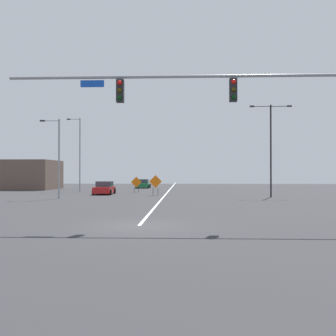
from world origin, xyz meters
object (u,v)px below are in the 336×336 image
Objects in this scene: car_green_far at (143,184)px; construction_sign_left_shoulder at (155,182)px; street_lamp_mid_right at (271,143)px; traffic_signal_assembly at (230,103)px; car_red_distant at (104,188)px; construction_sign_right_lane at (136,183)px; street_lamp_far_right at (79,152)px; street_lamp_near_left at (57,154)px.

construction_sign_left_shoulder is at bearing -80.36° from car_green_far.
street_lamp_mid_right is 2.35× the size of car_green_far.
traffic_signal_assembly reaches higher than construction_sign_left_shoulder.
car_red_distant is (-11.09, 26.11, -4.91)m from traffic_signal_assembly.
traffic_signal_assembly is at bearing -106.90° from street_lamp_mid_right.
car_red_distant is (-5.92, 1.96, -0.72)m from construction_sign_left_shoulder.
construction_sign_right_lane is 0.42× the size of car_red_distant.
construction_sign_right_lane is 0.50× the size of car_green_far.
traffic_signal_assembly reaches higher than construction_sign_right_lane.
street_lamp_far_right is 4.33× the size of construction_sign_left_shoulder.
car_red_distant is 18.34m from car_green_far.
street_lamp_near_left reaches higher than car_green_far.
car_red_distant is (-3.00, -5.08, -0.52)m from construction_sign_right_lane.
car_green_far is at bearing 78.37° from street_lamp_near_left.
construction_sign_left_shoulder is 0.47× the size of car_red_distant.
street_lamp_far_right reaches higher than car_red_distant.
car_red_distant is at bearing 70.01° from street_lamp_near_left.
street_lamp_far_right reaches higher than street_lamp_mid_right.
construction_sign_left_shoulder is at bearing -35.75° from street_lamp_far_right.
street_lamp_mid_right is (6.49, 21.36, -0.17)m from traffic_signal_assembly.
traffic_signal_assembly is 35.14m from street_lamp_far_right.
construction_sign_left_shoulder is (10.29, -7.41, -3.73)m from street_lamp_far_right.
street_lamp_near_left is 3.85× the size of construction_sign_right_lane.
street_lamp_far_right reaches higher than construction_sign_right_lane.
traffic_signal_assembly is at bearing -79.03° from car_green_far.
street_lamp_far_right is 8.36m from construction_sign_right_lane.
traffic_signal_assembly is 1.70× the size of street_lamp_mid_right.
traffic_signal_assembly reaches higher than car_red_distant.
construction_sign_left_shoulder is (-11.66, 2.78, -4.02)m from street_lamp_mid_right.
construction_sign_left_shoulder is at bearing -18.33° from car_red_distant.
construction_sign_right_lane is (7.37, -0.36, -3.93)m from street_lamp_far_right.
car_green_far is at bearing 61.60° from street_lamp_far_right.
construction_sign_left_shoulder is 0.56× the size of car_green_far.
car_red_distant is 1.19× the size of car_green_far.
street_lamp_far_right is 4.86× the size of construction_sign_right_lane.
street_lamp_near_left is 0.79× the size of street_lamp_far_right.
car_green_far is at bearing 82.15° from car_red_distant.
car_green_far is (-3.42, 20.13, -0.71)m from construction_sign_left_shoulder.
street_lamp_far_right is at bearing -118.40° from car_green_far.
car_red_distant is at bearing 164.90° from street_lamp_mid_right.
traffic_signal_assembly reaches higher than car_green_far.
traffic_signal_assembly is 23.05m from street_lamp_near_left.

